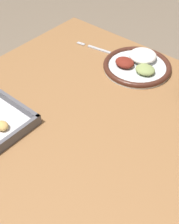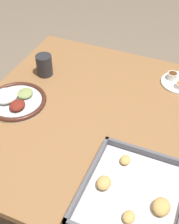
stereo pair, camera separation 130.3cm
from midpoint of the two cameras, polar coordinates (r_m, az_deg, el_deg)
The scene contains 3 objects.
dining_table at distance 1.01m, azimuth 30.58°, elevation -30.01°, with size 1.02×0.94×0.74m.
dinner_plate at distance 1.09m, azimuth 35.10°, elevation -11.69°, with size 0.25×0.25×0.05m.
fork at distance 1.09m, azimuth 26.95°, elevation -7.95°, with size 0.22×0.05×0.00m.
Camera 1 is at (-0.43, 0.52, 1.42)m, focal length 50.00 mm.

